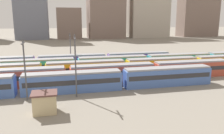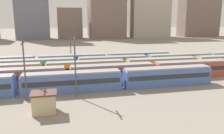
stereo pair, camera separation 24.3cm
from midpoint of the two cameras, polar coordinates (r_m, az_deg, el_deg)
The scene contains 14 objects.
ground_plane at distance 53.25m, azimuth -19.19°, elevation -3.05°, with size 600.00×600.00×0.00m, color gray.
train_track_0 at distance 42.41m, azimuth -9.97°, elevation -3.63°, with size 55.80×3.06×3.75m.
train_track_2 at distance 54.58m, azimuth 3.25°, elevation 0.02°, with size 74.70×3.06×3.75m.
train_track_3 at distance 61.85m, azimuth 8.66°, elevation 1.32°, with size 74.70×3.06×3.75m.
train_track_4 at distance 62.74m, azimuth -9.97°, elevation 1.42°, with size 55.80×3.06×3.75m.
catenary_pole_0 at distance 39.03m, azimuth -21.21°, elevation -0.07°, with size 0.24×3.20×10.06m.
catenary_pole_1 at distance 64.90m, azimuth -10.50°, elevation 4.72°, with size 0.24×3.20×9.37m.
catenary_pole_2 at distance 38.46m, azimuth -9.32°, elevation 0.92°, with size 0.24×3.20×10.70m.
signal_hut at distance 34.07m, azimuth -16.73°, elevation -8.49°, with size 3.60×3.00×3.04m.
distant_building_1 at distance 161.24m, azimuth -19.76°, elevation 14.67°, with size 20.65×13.57×45.51m, color slate.
distant_building_2 at distance 160.23m, azimuth -10.79°, elevation 10.68°, with size 16.25×12.59×20.48m, color #7A665B.
distant_building_3 at distance 163.42m, azimuth -1.71°, elevation 14.24°, with size 24.41×20.86×39.54m, color #7A665B.
distant_building_4 at distance 172.54m, azimuth 9.03°, elevation 13.68°, with size 27.95×16.33×37.73m, color #B2A899.
distant_building_5 at distance 191.88m, azimuth 20.91°, elevation 14.85°, with size 29.15×13.44×50.89m, color #7A665B.
Camera 1 is at (5.93, -40.81, 13.15)m, focal length 36.42 mm.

